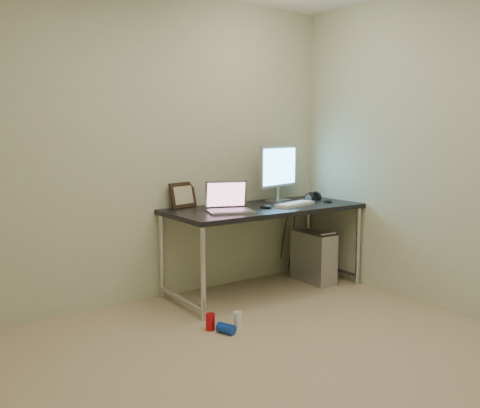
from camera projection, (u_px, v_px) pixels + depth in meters
The scene contains 18 objects.
floor at pixel (286, 375), 3.08m from camera, with size 3.50×3.50×0.00m, color tan.
wall_back at pixel (149, 149), 4.33m from camera, with size 3.50×0.02×2.50m, color beige.
wall_right at pixel (472, 151), 3.91m from camera, with size 0.02×3.50×2.50m, color beige.
desk at pixel (264, 215), 4.61m from camera, with size 1.72×0.75×0.75m.
tower_computer at pixel (313, 257), 4.95m from camera, with size 0.21×0.45×0.50m.
cable_a at pixel (284, 234), 5.20m from camera, with size 0.01×0.01×0.70m, color black.
cable_b at pixel (293, 235), 5.23m from camera, with size 0.01×0.01×0.72m, color black.
can_red at pixel (210, 322), 3.77m from camera, with size 0.07×0.07×0.12m, color #B70C10.
can_white at pixel (238, 320), 3.80m from camera, with size 0.07×0.07×0.12m, color white.
can_blue at pixel (226, 328), 3.71m from camera, with size 0.07×0.07×0.13m, color #0F37B8.
laptop at pixel (229, 205), 4.30m from camera, with size 0.42×0.39×0.24m.
monitor at pixel (279, 169), 4.91m from camera, with size 0.53×0.21×0.51m.
keyboard at pixel (295, 204), 4.65m from camera, with size 0.42×0.14×0.03m, color white.
mouse_right at pixel (328, 200), 4.86m from camera, with size 0.06×0.10×0.03m, color black.
mouse_left at pixel (266, 206), 4.49m from camera, with size 0.07×0.11×0.04m, color black.
headphones at pixel (313, 197), 5.00m from camera, with size 0.16×0.10×0.10m.
picture_frame at pixel (183, 195), 4.52m from camera, with size 0.27×0.03×0.22m, color black.
webcam at pixel (210, 196), 4.64m from camera, with size 0.04×0.03×0.12m.
Camera 1 is at (-1.89, -2.24, 1.40)m, focal length 40.00 mm.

